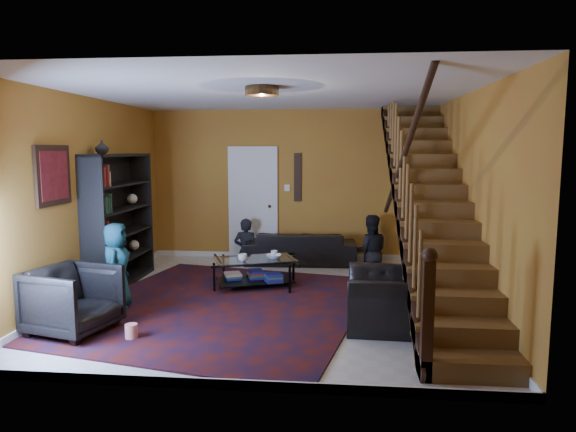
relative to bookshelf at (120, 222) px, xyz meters
name	(u,v)px	position (x,y,z in m)	size (l,w,h in m)	color
floor	(272,299)	(2.40, -0.60, -0.96)	(5.50, 5.50, 0.00)	beige
room	(203,271)	(1.07, 0.73, -0.91)	(5.50, 5.50, 5.50)	#A65E25
staircase	(431,200)	(4.53, -0.60, 0.43)	(0.95, 5.02, 3.18)	brown
bookshelf	(120,222)	(0.00, 0.00, 0.00)	(0.35, 1.80, 2.00)	black
door	(253,205)	(1.70, 2.12, 0.06)	(0.82, 0.05, 2.05)	silver
framed_picture	(53,175)	(-0.17, -1.50, 0.79)	(0.04, 0.74, 0.74)	maroon
wall_hanging	(298,177)	(2.55, 2.13, 0.59)	(0.14, 0.03, 0.90)	black
ceiling_fixture	(262,91)	(2.40, -1.40, 1.78)	(0.40, 0.40, 0.10)	#3F2814
rug	(222,305)	(1.79, -0.99, -0.95)	(3.54, 4.05, 0.02)	#42100B
sofa	(300,248)	(2.64, 1.70, -0.67)	(2.00, 0.78, 0.58)	black
armchair_left	(73,300)	(0.35, -2.14, -0.58)	(0.82, 0.84, 0.77)	black
armchair_right	(386,300)	(3.88, -1.59, -0.64)	(1.01, 0.88, 0.65)	black
person_adult_a	(246,252)	(1.63, 1.75, -0.78)	(0.46, 0.30, 1.26)	black
person_adult_b	(370,252)	(3.90, 1.75, -0.74)	(0.66, 0.51, 1.35)	black
person_child	(116,266)	(0.45, -1.21, -0.40)	(0.55, 0.36, 1.13)	navy
coffee_table	(255,271)	(2.08, -0.03, -0.71)	(1.33, 1.05, 0.44)	black
cup_a	(243,257)	(1.93, -0.21, -0.47)	(0.14, 0.14, 0.11)	#999999
cup_b	(274,254)	(2.35, 0.14, -0.47)	(0.10, 0.10, 0.09)	#999999
bowl	(274,256)	(2.36, 0.04, -0.49)	(0.22, 0.22, 0.05)	#999999
vase	(102,147)	(0.00, -0.50, 1.13)	(0.18, 0.18, 0.19)	#999999
popcorn_bucket	(131,331)	(1.08, -2.27, -0.87)	(0.14, 0.14, 0.16)	red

